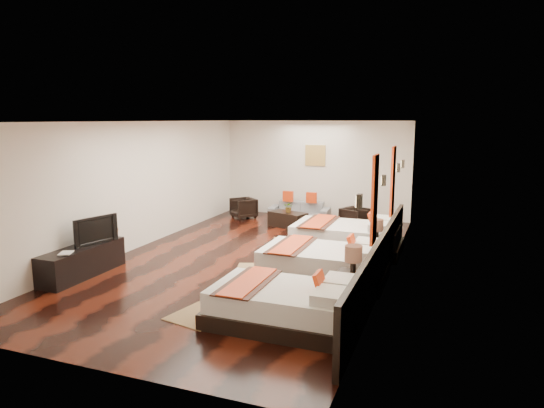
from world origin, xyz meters
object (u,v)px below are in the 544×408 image
at_px(nightstand_b, 376,249).
at_px(figurine, 108,228).
at_px(bed_near, 287,305).
at_px(sofa, 300,211).
at_px(bed_far, 347,237).
at_px(table_plant, 289,207).
at_px(tv, 93,230).
at_px(tv_console, 83,261).
at_px(armchair_left, 243,208).
at_px(book, 60,253).
at_px(armchair_right, 355,218).
at_px(coffee_table, 288,220).
at_px(bed_mid, 324,263).
at_px(nightstand_a, 352,286).

bearing_deg(nightstand_b, figurine, -159.92).
bearing_deg(figurine, bed_near, -18.85).
distance_m(bed_near, sofa, 7.17).
relative_size(bed_far, table_plant, 8.03).
relative_size(nightstand_b, table_plant, 3.15).
height_order(tv, figurine, tv).
bearing_deg(tv, nightstand_b, -49.81).
height_order(tv_console, sofa, tv_console).
bearing_deg(sofa, bed_far, -58.90).
bearing_deg(table_plant, bed_far, -41.94).
distance_m(bed_far, figurine, 4.99).
relative_size(tv_console, armchair_left, 2.79).
height_order(nightstand_b, book, nightstand_b).
height_order(armchair_right, coffee_table, armchair_right).
xyz_separation_m(tv_console, table_plant, (2.26, 5.16, 0.27)).
bearing_deg(bed_far, armchair_left, 145.80).
bearing_deg(bed_far, bed_mid, -90.04).
relative_size(bed_near, nightstand_a, 2.17).
bearing_deg(tv, coffee_table, -8.82).
relative_size(bed_far, book, 8.43).
distance_m(tv, coffee_table, 5.39).
xyz_separation_m(bed_near, coffee_table, (-1.97, 5.85, -0.08)).
distance_m(bed_far, nightstand_b, 1.13).
bearing_deg(bed_mid, armchair_right, 93.50).
xyz_separation_m(nightstand_a, table_plant, (-2.69, 4.94, 0.20)).
height_order(nightstand_a, book, nightstand_a).
bearing_deg(table_plant, tv_console, -113.65).
xyz_separation_m(bed_near, nightstand_a, (0.75, 0.89, 0.07)).
bearing_deg(nightstand_a, bed_far, 103.14).
height_order(bed_mid, tv_console, bed_mid).
height_order(tv, sofa, tv).
relative_size(book, figurine, 0.73).
relative_size(bed_far, tv, 2.60).
relative_size(armchair_left, table_plant, 2.21).
distance_m(bed_far, tv_console, 5.41).
bearing_deg(book, armchair_right, 57.12).
distance_m(coffee_table, table_plant, 0.35).
bearing_deg(coffee_table, table_plant, -27.86).
relative_size(nightstand_b, figurine, 2.41).
bearing_deg(book, coffee_table, 68.68).
bearing_deg(bed_far, tv_console, -140.93).
distance_m(book, armchair_right, 7.27).
xyz_separation_m(bed_far, tv_console, (-4.20, -3.41, -0.03)).
bearing_deg(nightstand_a, armchair_right, 100.60).
xyz_separation_m(figurine, table_plant, (2.26, 4.40, -0.19)).
xyz_separation_m(bed_far, book, (-4.20, -3.94, 0.26)).
relative_size(tv_console, coffee_table, 1.80).
bearing_deg(table_plant, armchair_right, 13.90).
distance_m(tv_console, armchair_left, 5.86).
relative_size(sofa, coffee_table, 1.72).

